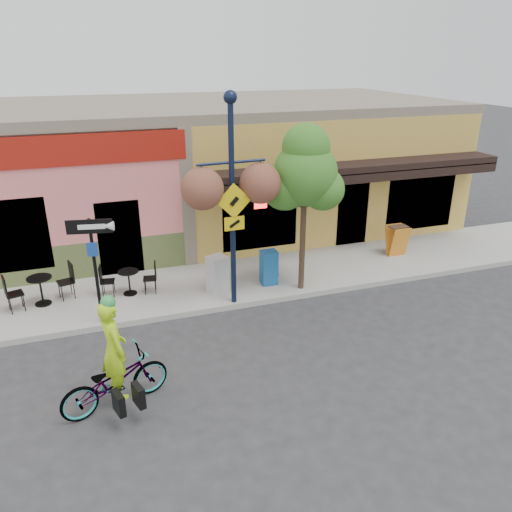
{
  "coord_description": "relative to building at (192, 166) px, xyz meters",
  "views": [
    {
      "loc": [
        -3.63,
        -10.33,
        6.1
      ],
      "look_at": [
        0.07,
        0.5,
        1.4
      ],
      "focal_mm": 35.0,
      "sensor_mm": 36.0,
      "label": 1
    }
  ],
  "objects": [
    {
      "name": "cafe_set_right",
      "position": [
        -2.95,
        -5.53,
        -1.67
      ],
      "size": [
        1.53,
        0.93,
        0.86
      ],
      "primitive_type": null,
      "rotation": [
        0.0,
        0.0,
        -0.16
      ],
      "color": "black",
      "rests_on": "sidewalk"
    },
    {
      "name": "sandwich_board",
      "position": [
        5.27,
        -5.61,
        -1.62
      ],
      "size": [
        0.58,
        0.43,
        0.96
      ],
      "primitive_type": null,
      "rotation": [
        0.0,
        0.0,
        -0.01
      ],
      "color": "orange",
      "rests_on": "sidewalk"
    },
    {
      "name": "newspaper_box_blue",
      "position": [
        0.75,
        -6.11,
        -1.62
      ],
      "size": [
        0.43,
        0.39,
        0.96
      ],
      "primitive_type": null,
      "rotation": [
        0.0,
        0.0,
        -0.01
      ],
      "color": "#185594",
      "rests_on": "sidewalk"
    },
    {
      "name": "lamp_post",
      "position": [
        -0.47,
        -6.85,
        0.5
      ],
      "size": [
        1.69,
        0.74,
        5.19
      ],
      "primitive_type": null,
      "rotation": [
        0.0,
        0.0,
        0.05
      ],
      "color": "#101A34",
      "rests_on": "sidewalk"
    },
    {
      "name": "bicycle",
      "position": [
        -3.63,
        -9.86,
        -1.72
      ],
      "size": [
        2.15,
        1.27,
        1.07
      ],
      "primitive_type": "imported",
      "rotation": [
        0.0,
        0.0,
        1.86
      ],
      "color": "maroon",
      "rests_on": "ground"
    },
    {
      "name": "cafe_set_left",
      "position": [
        -5.1,
        -5.41,
        -1.62
      ],
      "size": [
        1.77,
        1.21,
        0.97
      ],
      "primitive_type": null,
      "rotation": [
        0.0,
        0.0,
        0.27
      ],
      "color": "black",
      "rests_on": "sidewalk"
    },
    {
      "name": "curb",
      "position": [
        0.0,
        -6.95,
        -2.17
      ],
      "size": [
        24.0,
        0.12,
        0.15
      ],
      "primitive_type": "cube",
      "color": "#A8A59E",
      "rests_on": "ground"
    },
    {
      "name": "ground",
      "position": [
        0.0,
        -7.5,
        -2.25
      ],
      "size": [
        90.0,
        90.0,
        0.0
      ],
      "primitive_type": "plane",
      "color": "#2D2D30",
      "rests_on": "ground"
    },
    {
      "name": "sidewalk",
      "position": [
        0.0,
        -5.5,
        -2.17
      ],
      "size": [
        24.0,
        3.0,
        0.15
      ],
      "primitive_type": "cube",
      "color": "#9E9B93",
      "rests_on": "ground"
    },
    {
      "name": "cyclist_rider",
      "position": [
        -3.58,
        -9.86,
        -1.3
      ],
      "size": [
        0.64,
        0.8,
        1.91
      ],
      "primitive_type": "imported",
      "rotation": [
        0.0,
        0.0,
        1.86
      ],
      "color": "#ADE217",
      "rests_on": "ground"
    },
    {
      "name": "building",
      "position": [
        0.0,
        0.0,
        0.0
      ],
      "size": [
        18.2,
        8.2,
        4.5
      ],
      "primitive_type": null,
      "color": "#E77272",
      "rests_on": "ground"
    },
    {
      "name": "one_way_sign",
      "position": [
        -3.73,
        -6.85,
        -0.81
      ],
      "size": [
        1.01,
        0.39,
        2.58
      ],
      "primitive_type": null,
      "rotation": [
        0.0,
        0.0,
        -0.19
      ],
      "color": "black",
      "rests_on": "sidewalk"
    },
    {
      "name": "newspaper_box_grey",
      "position": [
        -0.71,
        -6.15,
        -1.6
      ],
      "size": [
        0.6,
        0.57,
        1.0
      ],
      "primitive_type": null,
      "rotation": [
        0.0,
        0.0,
        0.39
      ],
      "color": "#B7B7B7",
      "rests_on": "sidewalk"
    },
    {
      "name": "street_tree",
      "position": [
        1.48,
        -6.66,
        0.12
      ],
      "size": [
        1.85,
        1.85,
        4.44
      ],
      "primitive_type": null,
      "rotation": [
        0.0,
        0.0,
        -0.07
      ],
      "color": "#3D7A26",
      "rests_on": "sidewalk"
    }
  ]
}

